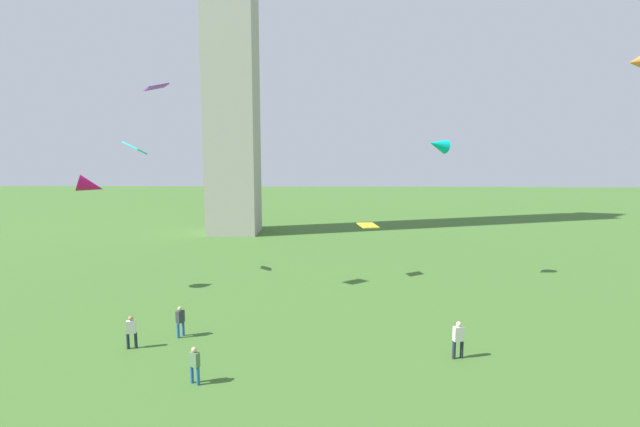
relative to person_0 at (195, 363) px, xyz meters
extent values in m
cylinder|color=#235693|center=(0.15, -0.09, -0.52)|extent=(0.14, 0.14, 0.77)
cylinder|color=#235693|center=(-0.15, 0.09, -0.52)|extent=(0.14, 0.14, 0.77)
cube|color=#51754C|center=(0.00, 0.00, 0.17)|extent=(0.48, 0.42, 0.61)
sphere|color=#D8AD84|center=(0.00, 0.00, 0.58)|extent=(0.22, 0.22, 0.22)
cylinder|color=#1E2333|center=(-4.28, 3.50, -0.51)|extent=(0.15, 0.15, 0.79)
cylinder|color=#1E2333|center=(-3.93, 3.60, -0.51)|extent=(0.15, 0.15, 0.79)
cube|color=silver|center=(-4.11, 3.55, 0.19)|extent=(0.48, 0.35, 0.62)
sphere|color=#A37556|center=(-4.11, 3.55, 0.62)|extent=(0.23, 0.23, 0.23)
cylinder|color=#1E2333|center=(11.37, 2.79, -0.48)|extent=(0.16, 0.16, 0.85)
cylinder|color=#1E2333|center=(11.75, 2.88, -0.48)|extent=(0.16, 0.16, 0.85)
cube|color=silver|center=(11.56, 2.84, 0.29)|extent=(0.51, 0.37, 0.68)
sphere|color=beige|center=(11.56, 2.84, 0.75)|extent=(0.25, 0.25, 0.25)
cylinder|color=#235693|center=(-2.10, 5.26, -0.52)|extent=(0.15, 0.15, 0.78)
cylinder|color=#235693|center=(-2.27, 4.94, -0.52)|extent=(0.15, 0.15, 0.78)
cube|color=#2D3338|center=(-2.19, 5.10, 0.18)|extent=(0.41, 0.49, 0.62)
sphere|color=#D8AD84|center=(-2.19, 5.10, 0.61)|extent=(0.23, 0.23, 0.23)
cube|color=#9B36DD|center=(-5.34, 11.92, 12.61)|extent=(1.61, 1.62, 0.55)
cone|color=#C2105F|center=(-10.24, 12.65, 6.36)|extent=(2.13, 1.78, 1.54)
cone|color=#04B2A8|center=(13.14, 16.31, 9.06)|extent=(1.87, 1.60, 1.28)
cube|color=#05C0CB|center=(-8.91, 16.89, 8.83)|extent=(1.74, 1.66, 1.00)
cube|color=yellow|center=(8.33, 17.18, 3.09)|extent=(1.73, 1.60, 0.42)
camera|label=1|loc=(5.73, -19.22, 8.85)|focal=27.65mm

